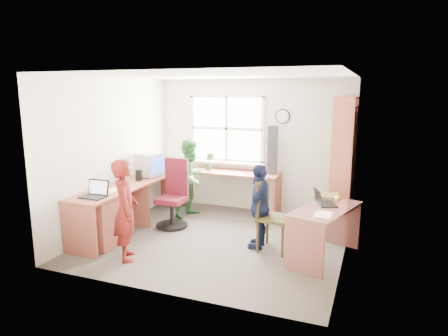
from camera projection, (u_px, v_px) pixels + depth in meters
name	position (u px, v px, depth m)	size (l,w,h in m)	color
room	(221.00, 159.00, 5.81)	(3.64, 3.44, 2.44)	#473F38
l_desk	(131.00, 207.00, 6.07)	(2.38, 2.95, 0.75)	#A35341
right_desk	(325.00, 222.00, 5.22)	(0.89, 1.31, 0.69)	#8D4E46
bookshelf	(343.00, 168.00, 6.27)	(0.30, 1.02, 2.10)	#A35341
swivel_chair	(174.00, 198.00, 6.51)	(0.51, 0.51, 1.10)	black
wooden_chair	(270.00, 213.00, 5.52)	(0.47, 0.47, 0.98)	#423916
crt_monitor	(149.00, 165.00, 6.80)	(0.48, 0.45, 0.40)	silver
laptop_left	(95.00, 193.00, 5.51)	(0.33, 0.28, 0.23)	black
laptop_right	(323.00, 201.00, 5.31)	(0.36, 0.39, 0.22)	black
speaker_a	(139.00, 175.00, 6.49)	(0.11, 0.11, 0.18)	black
speaker_b	(158.00, 168.00, 7.07)	(0.11, 0.11, 0.18)	black
cd_tower	(272.00, 150.00, 6.97)	(0.19, 0.17, 0.85)	black
game_box	(327.00, 196.00, 5.63)	(0.31, 0.31, 0.06)	red
paper_a	(112.00, 190.00, 5.87)	(0.23, 0.31, 0.00)	white
paper_b	(323.00, 214.00, 4.91)	(0.21, 0.29, 0.00)	white
potted_plant	(209.00, 161.00, 7.34)	(0.18, 0.15, 0.33)	#29682B
person_red	(125.00, 210.00, 5.18)	(0.49, 0.32, 1.34)	maroon
person_green	(191.00, 178.00, 6.99)	(0.67, 0.52, 1.37)	#327D3B
person_navy	(260.00, 206.00, 5.59)	(0.70, 0.29, 1.20)	#131B3D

